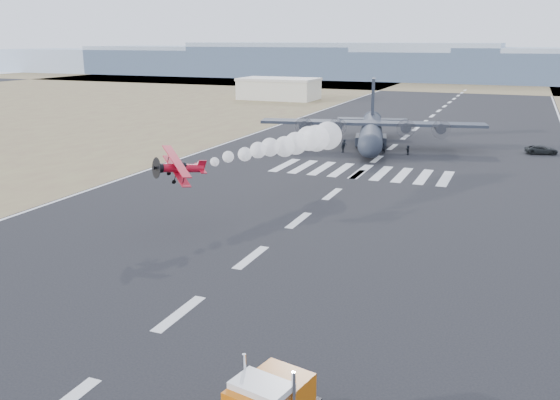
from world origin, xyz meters
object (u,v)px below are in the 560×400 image
Objects in this scene: hangar_left at (279,88)px; crew_h at (383,148)px; aerobatic_biplane at (179,168)px; crew_f at (408,150)px; crew_c at (344,144)px; crew_e at (295,144)px; crew_a at (310,142)px; crew_d at (343,147)px; crew_b at (298,146)px; crew_g at (359,144)px; support_vehicle at (542,150)px; transport_aircraft at (371,130)px.

hangar_left is 94.96m from crew_h.
crew_f is at bearing 91.76° from aerobatic_biplane.
crew_e is at bearing 20.96° from crew_c.
crew_f is (17.64, -1.00, -0.07)m from crew_a.
crew_d is at bearing -39.32° from crew_h.
crew_h is at bearing -174.60° from crew_e.
crew_a is (38.26, -78.45, -2.53)m from hangar_left.
crew_a is 13.49m from crew_h.
crew_b is at bearing -65.57° from hangar_left.
crew_b is 1.00× the size of crew_d.
hangar_left is at bearing -67.76° from crew_e.
crew_e is (-1.61, -3.10, 0.02)m from crew_a.
crew_a is 7.64m from crew_d.
crew_f is at bearing 71.81° from crew_g.
crew_a is 3.50m from crew_e.
crew_f is at bearing 102.01° from support_vehicle.
transport_aircraft is 24.30× the size of crew_f.
crew_a reaches higher than crew_c.
crew_e is at bearing 114.26° from aerobatic_biplane.
crew_g is at bearing -171.93° from crew_c.
aerobatic_biplane is 3.25× the size of crew_g.
crew_f is at bearing 122.75° from crew_d.
transport_aircraft is 21.75× the size of crew_e.
support_vehicle is at bearing -42.52° from hangar_left.
crew_g is at bearing -131.89° from crew_f.
crew_g is at bearing -123.07° from transport_aircraft.
hangar_left is 14.02× the size of crew_a.
crew_d is 1.10× the size of crew_f.
crew_a reaches higher than crew_f.
transport_aircraft is 21.99× the size of crew_d.
crew_g is 5.62m from crew_h.
aerobatic_biplane is 50.04m from crew_a.
hangar_left reaches higher than crew_g.
crew_f is at bearing -175.74° from crew_e.
aerobatic_biplane reaches higher than crew_f.
crew_h reaches higher than crew_f.
crew_g is (2.43, 0.64, 0.06)m from crew_c.
crew_b is 1.04× the size of crew_g.
aerobatic_biplane reaches higher than crew_b.
crew_c is at bearing -154.35° from crew_e.
crew_g is (10.14, 4.67, -0.05)m from crew_e.
hangar_left is at bearing 35.32° from support_vehicle.
crew_h is (-4.20, -0.16, 0.09)m from crew_f.
crew_e is at bearing -65.80° from hangar_left.
crew_d is at bearing 178.50° from crew_e.
hangar_left is 90.04m from crew_g.
crew_d is at bearing 103.67° from aerobatic_biplane.
crew_f is 9.47m from crew_g.
hangar_left reaches higher than crew_h.
crew_f reaches higher than support_vehicle.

